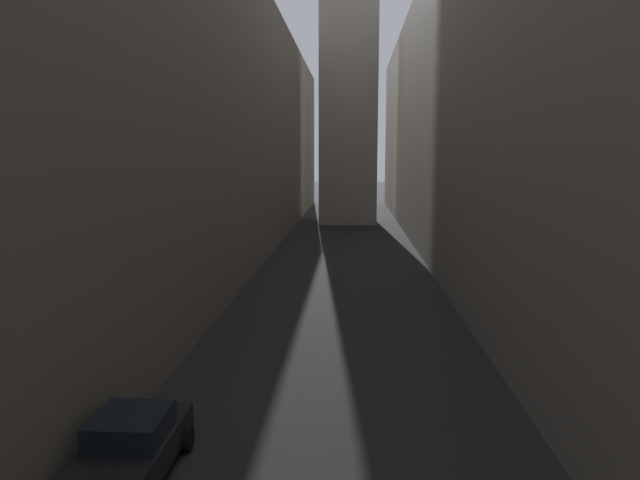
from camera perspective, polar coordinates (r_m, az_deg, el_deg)
The scene contains 4 objects.
ground_plane at distance 35.67m, azimuth 2.33°, elevation -3.47°, with size 264.00×264.00×0.00m, color #232326.
building_block_left at distance 39.12m, azimuth -16.13°, elevation 11.15°, with size 13.49×108.00×18.87m, color #756B5B.
building_block_right at distance 38.85m, azimuth 21.27°, elevation 12.06°, with size 13.49×108.00×20.39m, color gray.
parked_car_left_far at distance 14.43m, azimuth -18.07°, elevation -18.81°, with size 1.95×3.96×1.56m.
Camera 1 is at (0.52, 13.08, 7.25)m, focal length 32.54 mm.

